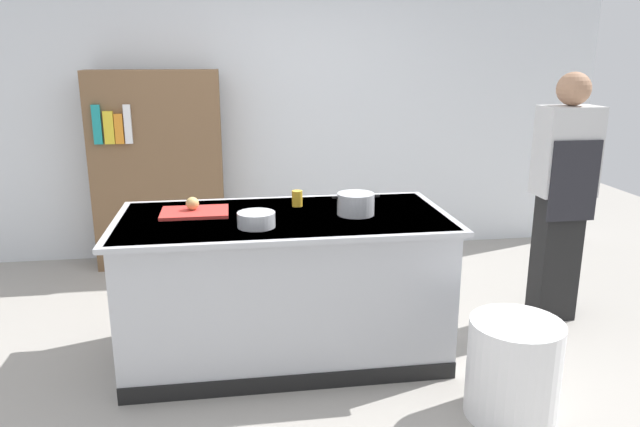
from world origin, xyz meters
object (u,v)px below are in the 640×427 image
(onion, at_px, (192,203))
(trash_bin, at_px, (513,369))
(stock_pot, at_px, (356,204))
(person_chef, at_px, (563,193))
(juice_cup, at_px, (297,198))
(bookshelf, at_px, (158,171))
(mixing_bowl, at_px, (256,220))

(onion, bearing_deg, trash_bin, -31.04)
(stock_pot, xyz_separation_m, person_chef, (1.50, 0.29, -0.05))
(stock_pot, height_order, trash_bin, stock_pot)
(onion, height_order, person_chef, person_chef)
(onion, xyz_separation_m, juice_cup, (0.64, 0.07, -0.01))
(trash_bin, distance_m, bookshelf, 3.38)
(mixing_bowl, height_order, juice_cup, juice_cup)
(juice_cup, height_order, trash_bin, juice_cup)
(mixing_bowl, relative_size, trash_bin, 0.40)
(mixing_bowl, xyz_separation_m, person_chef, (2.10, 0.46, -0.03))
(mixing_bowl, xyz_separation_m, trash_bin, (1.27, -0.63, -0.68))
(juice_cup, distance_m, person_chef, 1.83)
(onion, distance_m, stock_pot, 0.99)
(stock_pot, xyz_separation_m, trash_bin, (0.67, -0.81, -0.70))
(onion, relative_size, person_chef, 0.05)
(juice_cup, bearing_deg, onion, -173.68)
(trash_bin, bearing_deg, mixing_bowl, 153.53)
(onion, relative_size, trash_bin, 0.15)
(trash_bin, xyz_separation_m, person_chef, (0.83, 1.09, 0.65))
(person_chef, bearing_deg, stock_pot, 88.44)
(person_chef, bearing_deg, juice_cup, 78.74)
(onion, distance_m, person_chef, 2.47)
(stock_pot, xyz_separation_m, juice_cup, (-0.32, 0.25, -0.02))
(person_chef, bearing_deg, trash_bin, 130.38)
(mixing_bowl, bearing_deg, stock_pot, 16.13)
(stock_pot, bearing_deg, bookshelf, 126.54)
(onion, relative_size, mixing_bowl, 0.37)
(stock_pot, height_order, person_chef, person_chef)
(mixing_bowl, xyz_separation_m, juice_cup, (0.28, 0.42, 0.01))
(stock_pot, height_order, bookshelf, bookshelf)
(stock_pot, bearing_deg, juice_cup, 142.26)
(trash_bin, xyz_separation_m, bookshelf, (-2.03, 2.64, 0.59))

